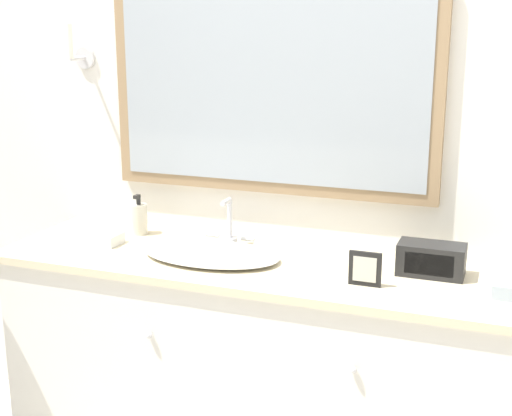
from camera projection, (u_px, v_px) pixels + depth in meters
The scene contains 7 objects.
wall_back at pixel (301, 145), 2.79m from camera, with size 8.00×0.18×2.55m.
vanity_counter at pixel (274, 375), 2.70m from camera, with size 2.09×0.59×0.90m.
sink_basin at pixel (212, 253), 2.65m from camera, with size 0.53×0.37×0.19m.
soap_bottle at pixel (139, 218), 2.93m from camera, with size 0.07×0.07×0.17m.
appliance_box at pixel (431, 260), 2.45m from camera, with size 0.23×0.12×0.11m.
picture_frame at pixel (365, 269), 2.35m from camera, with size 0.11×0.01×0.12m.
hand_towel_far_corner at pixel (98, 238), 2.82m from camera, with size 0.18×0.10×0.04m.
Camera 1 is at (0.80, -2.01, 1.74)m, focal length 50.00 mm.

